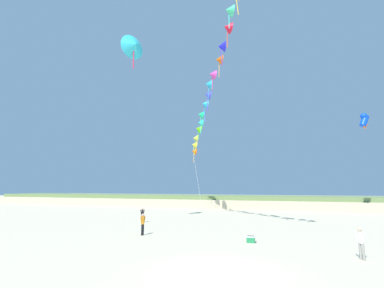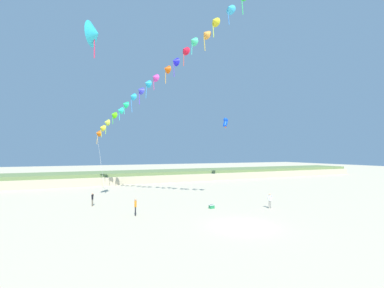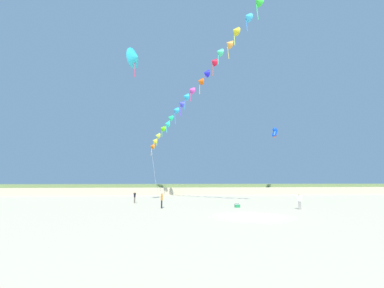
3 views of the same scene
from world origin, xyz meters
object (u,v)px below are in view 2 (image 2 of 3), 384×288
Objects in this scene: person_near_right at (270,200)px; person_mid_center at (92,198)px; large_kite_low_lead at (225,123)px; person_near_left at (135,206)px; large_kite_mid_trail at (95,34)px; beach_cooler at (212,207)px.

person_near_right is 20.49m from person_mid_center.
person_mid_center is at bearing -154.90° from large_kite_low_lead.
person_near_right is 0.78× the size of large_kite_low_lead.
person_near_left reaches higher than person_near_right.
person_mid_center is at bearing 87.15° from large_kite_mid_trail.
person_near_right is at bearing -27.10° from person_mid_center.
large_kite_low_lead is at bearing 29.97° from large_kite_mid_trail.
person_near_right is 25.07m from large_kite_low_lead.
large_kite_mid_trail reaches higher than person_mid_center.
large_kite_mid_trail reaches higher than beach_cooler.
person_mid_center is 30.22m from large_kite_low_lead.
large_kite_low_lead is 0.53× the size of large_kite_mid_trail.
person_near_right is 1.09× the size of person_mid_center.
beach_cooler is (12.22, -6.73, -0.69)m from person_mid_center.
person_near_left is at bearing 169.51° from person_near_right.
large_kite_low_lead reaches higher than person_near_left.
person_near_left is 0.78× the size of large_kite_low_lead.
person_near_right is 0.41× the size of large_kite_mid_trail.
person_near_right reaches higher than person_mid_center.
large_kite_mid_trail is at bearing 160.49° from person_near_right.
person_near_left is 0.41× the size of large_kite_mid_trail.
person_near_left is 1.00× the size of person_near_right.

